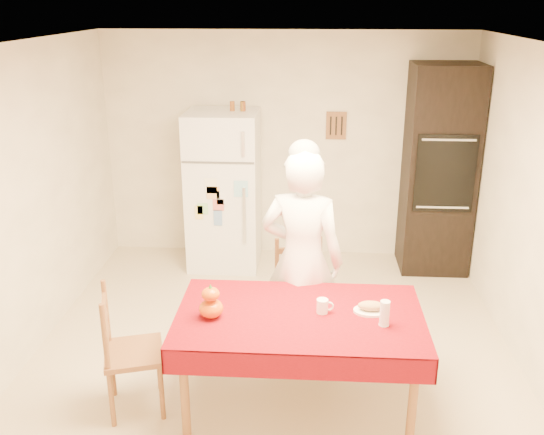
# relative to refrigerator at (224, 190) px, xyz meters

# --- Properties ---
(floor) EXTENTS (4.50, 4.50, 0.00)m
(floor) POSITION_rel_refrigerator_xyz_m (0.65, -1.88, -0.85)
(floor) COLOR beige
(floor) RESTS_ON ground
(room_shell) EXTENTS (4.02, 4.52, 2.51)m
(room_shell) POSITION_rel_refrigerator_xyz_m (0.65, -1.88, 0.77)
(room_shell) COLOR white
(room_shell) RESTS_ON ground
(refrigerator) EXTENTS (0.75, 0.74, 1.70)m
(refrigerator) POSITION_rel_refrigerator_xyz_m (0.00, 0.00, 0.00)
(refrigerator) COLOR white
(refrigerator) RESTS_ON floor
(oven_cabinet) EXTENTS (0.70, 0.62, 2.20)m
(oven_cabinet) POSITION_rel_refrigerator_xyz_m (2.28, 0.05, 0.25)
(oven_cabinet) COLOR black
(oven_cabinet) RESTS_ON floor
(dining_table) EXTENTS (1.70, 1.00, 0.76)m
(dining_table) POSITION_rel_refrigerator_xyz_m (0.88, -2.52, -0.16)
(dining_table) COLOR brown
(dining_table) RESTS_ON floor
(chair_far) EXTENTS (0.48, 0.47, 0.95)m
(chair_far) POSITION_rel_refrigerator_xyz_m (0.86, -1.68, -0.34)
(chair_far) COLOR brown
(chair_far) RESTS_ON floor
(chair_left) EXTENTS (0.50, 0.52, 0.95)m
(chair_left) POSITION_rel_refrigerator_xyz_m (-0.35, -2.61, -0.34)
(chair_left) COLOR brown
(chair_left) RESTS_ON floor
(seated_woman) EXTENTS (0.72, 0.55, 1.79)m
(seated_woman) POSITION_rel_refrigerator_xyz_m (0.88, -1.91, 0.04)
(seated_woman) COLOR white
(seated_woman) RESTS_ON floor
(coffee_mug) EXTENTS (0.08, 0.08, 0.10)m
(coffee_mug) POSITION_rel_refrigerator_xyz_m (1.03, -2.49, -0.04)
(coffee_mug) COLOR white
(coffee_mug) RESTS_ON dining_table
(pumpkin_lower) EXTENTS (0.17, 0.17, 0.13)m
(pumpkin_lower) POSITION_rel_refrigerator_xyz_m (0.28, -2.59, -0.03)
(pumpkin_lower) COLOR #D65F05
(pumpkin_lower) RESTS_ON dining_table
(pumpkin_upper) EXTENTS (0.12, 0.12, 0.09)m
(pumpkin_upper) POSITION_rel_refrigerator_xyz_m (0.28, -2.59, 0.08)
(pumpkin_upper) COLOR #E24605
(pumpkin_upper) RESTS_ON pumpkin_lower
(wine_glass) EXTENTS (0.07, 0.07, 0.18)m
(wine_glass) POSITION_rel_refrigerator_xyz_m (1.44, -2.63, -0.00)
(wine_glass) COLOR silver
(wine_glass) RESTS_ON dining_table
(bread_plate) EXTENTS (0.24, 0.24, 0.02)m
(bread_plate) POSITION_rel_refrigerator_xyz_m (1.37, -2.46, -0.08)
(bread_plate) COLOR white
(bread_plate) RESTS_ON dining_table
(bread_loaf) EXTENTS (0.18, 0.10, 0.06)m
(bread_loaf) POSITION_rel_refrigerator_xyz_m (1.37, -2.46, -0.04)
(bread_loaf) COLOR #AA8353
(bread_loaf) RESTS_ON bread_plate
(spice_jar_left) EXTENTS (0.05, 0.05, 0.10)m
(spice_jar_left) POSITION_rel_refrigerator_xyz_m (0.11, 0.05, 0.90)
(spice_jar_left) COLOR brown
(spice_jar_left) RESTS_ON refrigerator
(spice_jar_mid) EXTENTS (0.05, 0.05, 0.10)m
(spice_jar_mid) POSITION_rel_refrigerator_xyz_m (0.21, 0.05, 0.90)
(spice_jar_mid) COLOR brown
(spice_jar_mid) RESTS_ON refrigerator
(spice_jar_right) EXTENTS (0.05, 0.05, 0.10)m
(spice_jar_right) POSITION_rel_refrigerator_xyz_m (0.22, 0.05, 0.90)
(spice_jar_right) COLOR brown
(spice_jar_right) RESTS_ON refrigerator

